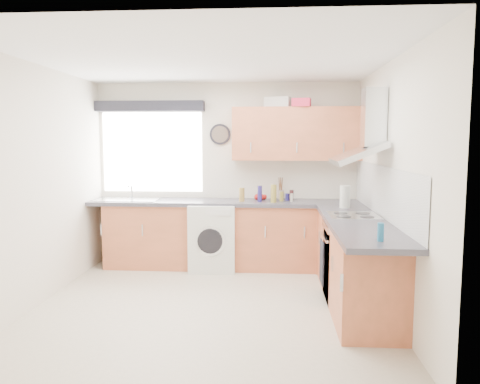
# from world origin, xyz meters

# --- Properties ---
(ground_plane) EXTENTS (3.60, 3.60, 0.00)m
(ground_plane) POSITION_xyz_m (0.00, 0.00, 0.00)
(ground_plane) COLOR beige
(ceiling) EXTENTS (3.60, 3.60, 0.02)m
(ceiling) POSITION_xyz_m (0.00, 0.00, 2.50)
(ceiling) COLOR white
(ceiling) RESTS_ON wall_back
(wall_back) EXTENTS (3.60, 0.02, 2.50)m
(wall_back) POSITION_xyz_m (0.00, 1.80, 1.25)
(wall_back) COLOR silver
(wall_back) RESTS_ON ground_plane
(wall_front) EXTENTS (3.60, 0.02, 2.50)m
(wall_front) POSITION_xyz_m (0.00, -1.80, 1.25)
(wall_front) COLOR silver
(wall_front) RESTS_ON ground_plane
(wall_left) EXTENTS (0.02, 3.60, 2.50)m
(wall_left) POSITION_xyz_m (-1.80, 0.00, 1.25)
(wall_left) COLOR silver
(wall_left) RESTS_ON ground_plane
(wall_right) EXTENTS (0.02, 3.60, 2.50)m
(wall_right) POSITION_xyz_m (1.80, 0.00, 1.25)
(wall_right) COLOR silver
(wall_right) RESTS_ON ground_plane
(window) EXTENTS (1.40, 0.02, 1.10)m
(window) POSITION_xyz_m (-1.05, 1.79, 1.55)
(window) COLOR silver
(window) RESTS_ON wall_back
(window_blind) EXTENTS (1.50, 0.18, 0.14)m
(window_blind) POSITION_xyz_m (-1.05, 1.70, 2.18)
(window_blind) COLOR black
(window_blind) RESTS_ON wall_back
(splashback) EXTENTS (0.01, 3.00, 0.54)m
(splashback) POSITION_xyz_m (1.79, 0.30, 1.18)
(splashback) COLOR white
(splashback) RESTS_ON wall_right
(base_cab_back) EXTENTS (3.00, 0.58, 0.86)m
(base_cab_back) POSITION_xyz_m (-0.10, 1.51, 0.43)
(base_cab_back) COLOR #A85736
(base_cab_back) RESTS_ON ground_plane
(base_cab_corner) EXTENTS (0.60, 0.60, 0.86)m
(base_cab_corner) POSITION_xyz_m (1.50, 1.50, 0.43)
(base_cab_corner) COLOR #A85736
(base_cab_corner) RESTS_ON ground_plane
(base_cab_right) EXTENTS (0.58, 2.10, 0.86)m
(base_cab_right) POSITION_xyz_m (1.51, 0.15, 0.43)
(base_cab_right) COLOR #A85736
(base_cab_right) RESTS_ON ground_plane
(worktop_back) EXTENTS (3.60, 0.62, 0.05)m
(worktop_back) POSITION_xyz_m (0.00, 1.50, 0.89)
(worktop_back) COLOR #35333B
(worktop_back) RESTS_ON base_cab_back
(worktop_right) EXTENTS (0.62, 2.42, 0.05)m
(worktop_right) POSITION_xyz_m (1.50, 0.00, 0.89)
(worktop_right) COLOR #35333B
(worktop_right) RESTS_ON base_cab_right
(sink) EXTENTS (0.84, 0.46, 0.10)m
(sink) POSITION_xyz_m (-1.33, 1.50, 0.95)
(sink) COLOR silver
(sink) RESTS_ON worktop_back
(oven) EXTENTS (0.56, 0.58, 0.85)m
(oven) POSITION_xyz_m (1.50, 0.30, 0.42)
(oven) COLOR black
(oven) RESTS_ON ground_plane
(hob_plate) EXTENTS (0.52, 0.52, 0.01)m
(hob_plate) POSITION_xyz_m (1.50, 0.30, 0.92)
(hob_plate) COLOR silver
(hob_plate) RESTS_ON worktop_right
(extractor_hood) EXTENTS (0.52, 0.78, 0.66)m
(extractor_hood) POSITION_xyz_m (1.60, 0.30, 1.77)
(extractor_hood) COLOR silver
(extractor_hood) RESTS_ON wall_right
(upper_cabinets) EXTENTS (1.70, 0.35, 0.70)m
(upper_cabinets) POSITION_xyz_m (0.95, 1.62, 1.80)
(upper_cabinets) COLOR #A85736
(upper_cabinets) RESTS_ON wall_back
(washing_machine) EXTENTS (0.62, 0.60, 0.88)m
(washing_machine) POSITION_xyz_m (-0.15, 1.40, 0.44)
(washing_machine) COLOR silver
(washing_machine) RESTS_ON ground_plane
(wall_clock) EXTENTS (0.29, 0.04, 0.29)m
(wall_clock) POSITION_xyz_m (-0.09, 1.76, 1.80)
(wall_clock) COLOR black
(wall_clock) RESTS_ON wall_back
(casserole) EXTENTS (0.39, 0.32, 0.14)m
(casserole) POSITION_xyz_m (0.71, 1.72, 2.22)
(casserole) COLOR silver
(casserole) RESTS_ON upper_cabinets
(storage_box) EXTENTS (0.26, 0.23, 0.11)m
(storage_box) POSITION_xyz_m (1.00, 1.52, 2.20)
(storage_box) COLOR #C4223D
(storage_box) RESTS_ON upper_cabinets
(utensil_pot) EXTENTS (0.10, 0.10, 0.12)m
(utensil_pot) POSITION_xyz_m (0.75, 1.70, 0.97)
(utensil_pot) COLOR gray
(utensil_pot) RESTS_ON worktop_back
(kitchen_roll) EXTENTS (0.14, 0.14, 0.27)m
(kitchen_roll) POSITION_xyz_m (1.51, 0.94, 1.04)
(kitchen_roll) COLOR silver
(kitchen_roll) RESTS_ON worktop_right
(tomato_cluster) EXTENTS (0.20, 0.20, 0.07)m
(tomato_cluster) POSITION_xyz_m (0.47, 1.65, 0.95)
(tomato_cluster) COLOR #A61411
(tomato_cluster) RESTS_ON worktop_back
(jar_0) EXTENTS (0.04, 0.04, 0.11)m
(jar_0) POSITION_xyz_m (0.89, 1.45, 0.96)
(jar_0) COLOR #A79D8E
(jar_0) RESTS_ON worktop_back
(jar_1) EXTENTS (0.06, 0.06, 0.09)m
(jar_1) POSITION_xyz_m (0.84, 1.59, 0.96)
(jar_1) COLOR navy
(jar_1) RESTS_ON worktop_back
(jar_2) EXTENTS (0.05, 0.05, 0.13)m
(jar_2) POSITION_xyz_m (0.76, 1.49, 0.97)
(jar_2) COLOR olive
(jar_2) RESTS_ON worktop_back
(jar_3) EXTENTS (0.05, 0.05, 0.15)m
(jar_3) POSITION_xyz_m (0.89, 1.54, 0.98)
(jar_3) COLOR #371317
(jar_3) RESTS_ON worktop_back
(jar_4) EXTENTS (0.06, 0.06, 0.21)m
(jar_4) POSITION_xyz_m (0.47, 1.42, 1.02)
(jar_4) COLOR navy
(jar_4) RESTS_ON worktop_back
(jar_5) EXTENTS (0.07, 0.07, 0.18)m
(jar_5) POSITION_xyz_m (0.23, 1.43, 1.00)
(jar_5) COLOR olive
(jar_5) RESTS_ON worktop_back
(jar_6) EXTENTS (0.08, 0.08, 0.23)m
(jar_6) POSITION_xyz_m (0.65, 1.36, 1.03)
(jar_6) COLOR olive
(jar_6) RESTS_ON worktop_back
(bottle_0) EXTENTS (0.05, 0.05, 0.15)m
(bottle_0) POSITION_xyz_m (1.50, -0.94, 0.98)
(bottle_0) COLOR #1D638E
(bottle_0) RESTS_ON worktop_right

